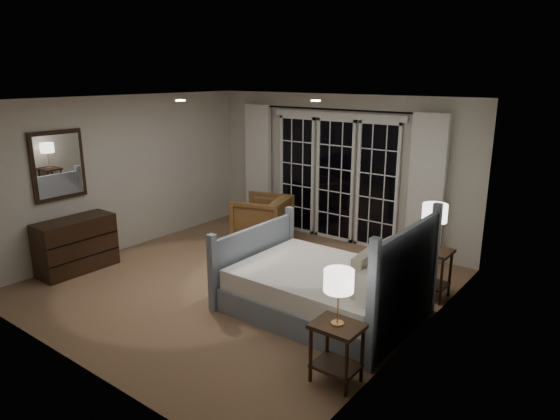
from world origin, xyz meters
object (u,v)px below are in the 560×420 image
Objects in this scene: lamp_left at (339,282)px; dresser at (76,245)px; nightstand_right at (430,265)px; armchair at (262,219)px; bed at (326,288)px; nightstand_left at (337,344)px; lamp_right at (435,213)px.

dresser is at bearing 179.19° from lamp_left.
nightstand_right is 3.17m from armchair.
lamp_left is 0.48× the size of dresser.
bed is 1.41m from nightstand_left.
bed is 3.66× the size of lamp_right.
dresser is (-1.32, -2.69, -0.01)m from armchair.
lamp_left is at bearing -89.65° from nightstand_right.
nightstand_right is 0.70m from lamp_right.
armchair is at bearing 138.93° from lamp_left.
lamp_left is at bearing 32.76° from armchair.
armchair is (-3.16, 2.76, -0.62)m from lamp_left.
dresser is at bearing -42.26° from armchair.
nightstand_left is 0.99× the size of lamp_right.
lamp_left is at bearing 180.00° from nightstand_left.
lamp_right is (0.82, 1.21, 0.81)m from bed.
dresser is at bearing -163.53° from bed.
nightstand_right is at bearing 0.00° from lamp_right.
lamp_right reaches higher than nightstand_right.
dresser is (-4.48, 0.06, 0.01)m from nightstand_left.
bed is at bearing -124.14° from lamp_right.
bed is at bearing 126.12° from lamp_left.
dresser is (-4.48, 0.06, -0.62)m from lamp_left.
nightstand_left is at bearing 0.00° from lamp_left.
lamp_left is (0.83, -1.14, 0.70)m from bed.
armchair is at bearing 172.62° from lamp_right.
bed is 2.48× the size of armchair.
lamp_right is at bearing 90.35° from lamp_left.
armchair is at bearing 138.93° from nightstand_left.
nightstand_right is 1.22× the size of lamp_left.
nightstand_right is 0.74× the size of armchair.
lamp_left is at bearing -0.81° from dresser.
lamp_right is (0.00, 0.00, 0.70)m from nightstand_right.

